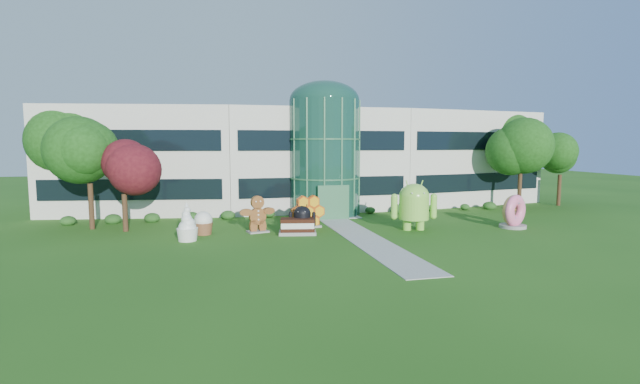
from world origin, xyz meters
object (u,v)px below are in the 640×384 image
object	(u,v)px
donut	(513,211)
gingerbread	(258,214)
android_black	(302,217)
android_green	(414,203)

from	to	relation	value
donut	gingerbread	size ratio (longest dim) A/B	0.88
android_black	gingerbread	distance (m)	3.11
android_green	android_black	distance (m)	8.02
android_green	android_black	bearing A→B (deg)	-176.33
gingerbread	android_green	bearing A→B (deg)	-23.34
android_green	donut	xyz separation A→B (m)	(7.43, -0.91, -0.72)
android_black	donut	world-z (taller)	donut
android_black	donut	size ratio (longest dim) A/B	0.89
android_green	donut	bearing A→B (deg)	2.51
android_black	gingerbread	world-z (taller)	gingerbread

